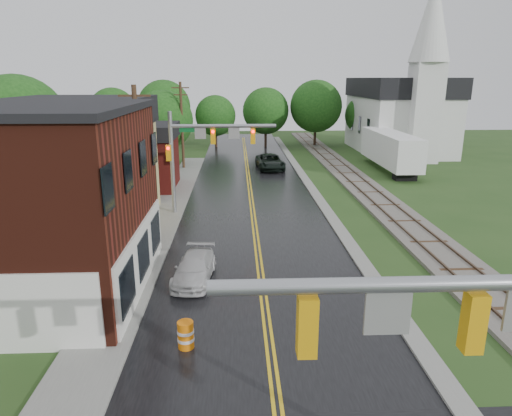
{
  "coord_description": "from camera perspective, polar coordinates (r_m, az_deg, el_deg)",
  "views": [
    {
      "loc": [
        -1.12,
        -4.49,
        9.34
      ],
      "look_at": [
        -0.24,
        15.96,
        3.5
      ],
      "focal_mm": 32.0,
      "sensor_mm": 36.0,
      "label": 1
    }
  ],
  "objects": [
    {
      "name": "main_road",
      "position": [
        35.75,
        -0.57,
        0.77
      ],
      "size": [
        10.0,
        90.0,
        0.02
      ],
      "primitive_type": "cube",
      "color": "black",
      "rests_on": "ground"
    },
    {
      "name": "curb_right",
      "position": [
        41.1,
        6.75,
        2.67
      ],
      "size": [
        0.8,
        70.0,
        0.12
      ],
      "primitive_type": "cube",
      "color": "gray",
      "rests_on": "ground"
    },
    {
      "name": "sidewalk_left",
      "position": [
        31.34,
        -11.67,
        -1.75
      ],
      "size": [
        2.4,
        50.0,
        0.12
      ],
      "primitive_type": "cube",
      "color": "gray",
      "rests_on": "ground"
    },
    {
      "name": "yellow_house",
      "position": [
        32.63,
        -20.08,
        4.1
      ],
      "size": [
        8.0,
        7.0,
        6.4
      ],
      "primitive_type": "cube",
      "color": "tan",
      "rests_on": "ground"
    },
    {
      "name": "darkred_building",
      "position": [
        41.1,
        -14.96,
        5.38
      ],
      "size": [
        7.0,
        6.0,
        4.4
      ],
      "primitive_type": "cube",
      "color": "#3F0F0C",
      "rests_on": "ground"
    },
    {
      "name": "church",
      "position": [
        62.03,
        17.86,
        11.94
      ],
      "size": [
        10.4,
        18.4,
        20.0
      ],
      "color": "silver",
      "rests_on": "ground"
    },
    {
      "name": "railroad",
      "position": [
        42.05,
        12.96,
        2.82
      ],
      "size": [
        3.2,
        80.0,
        0.3
      ],
      "color": "#59544C",
      "rests_on": "ground"
    },
    {
      "name": "traffic_signal_far",
      "position": [
        31.87,
        -6.72,
        7.94
      ],
      "size": [
        7.34,
        0.43,
        7.2
      ],
      "color": "gray",
      "rests_on": "ground"
    },
    {
      "name": "utility_pole_b",
      "position": [
        27.48,
        -14.42,
        5.74
      ],
      "size": [
        1.8,
        0.28,
        9.0
      ],
      "color": "#382616",
      "rests_on": "ground"
    },
    {
      "name": "utility_pole_c",
      "position": [
        49.04,
        -9.24,
        10.31
      ],
      "size": [
        1.8,
        0.28,
        9.0
      ],
      "color": "#382616",
      "rests_on": "ground"
    },
    {
      "name": "tree_left_b",
      "position": [
        40.21,
        -27.39,
        9.0
      ],
      "size": [
        7.6,
        7.6,
        9.69
      ],
      "color": "black",
      "rests_on": "ground"
    },
    {
      "name": "tree_left_c",
      "position": [
        46.43,
        -18.59,
        9.14
      ],
      "size": [
        6.0,
        6.0,
        7.65
      ],
      "color": "black",
      "rests_on": "ground"
    },
    {
      "name": "tree_left_e",
      "position": [
        51.17,
        -11.32,
        10.55
      ],
      "size": [
        6.4,
        6.4,
        8.16
      ],
      "color": "black",
      "rests_on": "ground"
    },
    {
      "name": "suv_dark",
      "position": [
        48.56,
        1.77,
        5.77
      ],
      "size": [
        3.05,
        5.86,
        1.58
      ],
      "primitive_type": "imported",
      "rotation": [
        0.0,
        0.0,
        0.08
      ],
      "color": "black",
      "rests_on": "ground"
    },
    {
      "name": "pickup_white",
      "position": [
        22.11,
        -7.72,
        -7.5
      ],
      "size": [
        2.09,
        4.32,
        1.21
      ],
      "primitive_type": "imported",
      "rotation": [
        0.0,
        0.0,
        -0.1
      ],
      "color": "silver",
      "rests_on": "ground"
    },
    {
      "name": "semi_trailer",
      "position": [
        49.61,
        16.46,
        7.15
      ],
      "size": [
        2.77,
        12.55,
        3.93
      ],
      "color": "black",
      "rests_on": "ground"
    },
    {
      "name": "construction_barrel",
      "position": [
        17.07,
        -8.78,
        -15.42
      ],
      "size": [
        0.74,
        0.74,
        1.03
      ],
      "primitive_type": "cylinder",
      "rotation": [
        0.0,
        0.0,
        0.34
      ],
      "color": "orange",
      "rests_on": "ground"
    }
  ]
}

